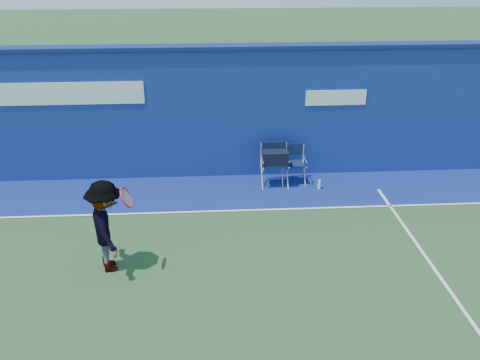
{
  "coord_description": "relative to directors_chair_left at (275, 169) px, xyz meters",
  "views": [
    {
      "loc": [
        0.69,
        -6.18,
        5.11
      ],
      "look_at": [
        1.24,
        2.6,
        1.0
      ],
      "focal_mm": 38.0,
      "sensor_mm": 36.0,
      "label": 1
    }
  ],
  "objects": [
    {
      "name": "out_of_bounds_strip",
      "position": [
        -2.16,
        -0.33,
        -0.41
      ],
      "size": [
        24.0,
        1.8,
        0.01
      ],
      "primitive_type": "cube",
      "color": "navy",
      "rests_on": "ground"
    },
    {
      "name": "ground",
      "position": [
        -2.16,
        -4.43,
        -0.41
      ],
      "size": [
        80.0,
        80.0,
        0.0
      ],
      "primitive_type": "plane",
      "color": "#294927",
      "rests_on": "ground"
    },
    {
      "name": "stadium_wall",
      "position": [
        -2.16,
        0.77,
        1.14
      ],
      "size": [
        24.0,
        0.5,
        3.08
      ],
      "color": "navy",
      "rests_on": "ground"
    },
    {
      "name": "water_bottle",
      "position": [
        1.0,
        -0.28,
        -0.3
      ],
      "size": [
        0.07,
        0.07,
        0.22
      ],
      "primitive_type": "cylinder",
      "color": "silver",
      "rests_on": "ground"
    },
    {
      "name": "directors_chair_right",
      "position": [
        0.45,
        0.12,
        -0.13
      ],
      "size": [
        0.53,
        0.47,
        0.88
      ],
      "color": "silver",
      "rests_on": "ground"
    },
    {
      "name": "tennis_player",
      "position": [
        -3.23,
        -3.14,
        0.41
      ],
      "size": [
        0.96,
        1.2,
        1.64
      ],
      "color": "#EA4738",
      "rests_on": "ground"
    },
    {
      "name": "court_lines",
      "position": [
        -2.16,
        -3.83,
        -0.4
      ],
      "size": [
        24.0,
        12.0,
        0.01
      ],
      "color": "white",
      "rests_on": "out_of_bounds_strip"
    },
    {
      "name": "directors_chair_left",
      "position": [
        0.0,
        0.0,
        0.0
      ],
      "size": [
        0.59,
        0.53,
        0.98
      ],
      "color": "silver",
      "rests_on": "ground"
    }
  ]
}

